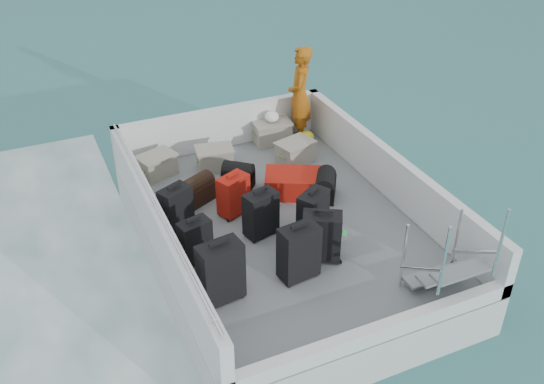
{
  "coord_description": "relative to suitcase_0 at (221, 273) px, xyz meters",
  "views": [
    {
      "loc": [
        -2.94,
        -6.23,
        5.49
      ],
      "look_at": [
        -0.06,
        0.2,
        1.0
      ],
      "focal_mm": 40.0,
      "sensor_mm": 36.0,
      "label": 1
    }
  ],
  "objects": [
    {
      "name": "suitcase_8",
      "position": [
        1.76,
        1.73,
        -0.22
      ],
      "size": [
        0.99,
        0.86,
        0.33
      ],
      "primitive_type": "cube",
      "rotation": [
        0.0,
        0.0,
        1.11
      ],
      "color": "#B21B0D",
      "rests_on": "deck"
    },
    {
      "name": "suitcase_6",
      "position": [
        1.4,
        0.19,
        -0.05
      ],
      "size": [
        0.56,
        0.49,
        0.67
      ],
      "primitive_type": "cube",
      "rotation": [
        0.0,
        0.0,
        -0.52
      ],
      "color": "black",
      "rests_on": "deck"
    },
    {
      "name": "suitcase_1",
      "position": [
        -0.05,
        0.79,
        -0.09
      ],
      "size": [
        0.44,
        0.32,
        0.6
      ],
      "primitive_type": "cube",
      "rotation": [
        0.0,
        0.0,
        0.24
      ],
      "color": "black",
      "rests_on": "deck"
    },
    {
      "name": "crate_0",
      "position": [
        0.06,
        3.07,
        -0.23
      ],
      "size": [
        0.62,
        0.52,
        0.32
      ],
      "primitive_type": "cube",
      "rotation": [
        0.0,
        0.0,
        0.32
      ],
      "color": "gray",
      "rests_on": "deck"
    },
    {
      "name": "passenger",
      "position": [
        2.6,
        3.25,
        0.44
      ],
      "size": [
        0.64,
        0.72,
        1.65
      ],
      "primitive_type": "imported",
      "rotation": [
        0.0,
        0.0,
        -2.07
      ],
      "color": "orange",
      "rests_on": "deck"
    },
    {
      "name": "suitcase_3",
      "position": [
        0.99,
        -0.01,
        -0.03
      ],
      "size": [
        0.51,
        0.33,
        0.72
      ],
      "primitive_type": "cube",
      "rotation": [
        0.0,
        0.0,
        0.12
      ],
      "color": "black",
      "rests_on": "deck"
    },
    {
      "name": "deck",
      "position": [
        1.3,
        1.14,
        -0.4
      ],
      "size": [
        3.3,
        4.7,
        0.02
      ],
      "primitive_type": "cube",
      "color": "slate",
      "rests_on": "ferry_hull"
    },
    {
      "name": "yellow_bag",
      "position": [
        2.65,
        3.08,
        -0.28
      ],
      "size": [
        0.28,
        0.26,
        0.22
      ],
      "primitive_type": "ellipsoid",
      "color": "yellow",
      "rests_on": "deck"
    },
    {
      "name": "ground",
      "position": [
        1.3,
        1.14,
        -1.01
      ],
      "size": [
        160.0,
        160.0,
        0.0
      ],
      "primitive_type": "plane",
      "color": "#1C5D63",
      "rests_on": "ground"
    },
    {
      "name": "white_bag",
      "position": [
        2.13,
        3.34,
        0.06
      ],
      "size": [
        0.24,
        0.24,
        0.18
      ],
      "primitive_type": "ellipsoid",
      "color": "white",
      "rests_on": "crate_2"
    },
    {
      "name": "duffel_2",
      "position": [
        2.14,
        1.44,
        -0.23
      ],
      "size": [
        0.51,
        0.56,
        0.32
      ],
      "primitive_type": null,
      "rotation": [
        0.0,
        0.0,
        0.99
      ],
      "color": "black",
      "rests_on": "deck"
    },
    {
      "name": "suitcase_7",
      "position": [
        1.56,
        0.73,
        -0.08
      ],
      "size": [
        0.51,
        0.45,
        0.62
      ],
      "primitive_type": "cube",
      "rotation": [
        0.0,
        0.0,
        0.55
      ],
      "color": "black",
      "rests_on": "deck"
    },
    {
      "name": "crate_3",
      "position": [
        2.2,
        2.57,
        -0.22
      ],
      "size": [
        0.63,
        0.51,
        0.33
      ],
      "primitive_type": "cube",
      "rotation": [
        0.0,
        0.0,
        0.27
      ],
      "color": "gray",
      "rests_on": "deck"
    },
    {
      "name": "duffel_1",
      "position": [
        1.08,
        2.22,
        -0.23
      ],
      "size": [
        0.54,
        0.52,
        0.32
      ],
      "primitive_type": null,
      "rotation": [
        0.0,
        0.0,
        -0.7
      ],
      "color": "black",
      "rests_on": "deck"
    },
    {
      "name": "suitcase_4",
      "position": [
        0.92,
        0.98,
        -0.07
      ],
      "size": [
        0.49,
        0.36,
        0.64
      ],
      "primitive_type": "cube",
      "rotation": [
        0.0,
        0.0,
        0.25
      ],
      "color": "black",
      "rests_on": "deck"
    },
    {
      "name": "ferry_hull",
      "position": [
        1.3,
        1.14,
        -0.71
      ],
      "size": [
        3.6,
        5.0,
        0.6
      ],
      "primitive_type": "cube",
      "color": "silver",
      "rests_on": "ground"
    },
    {
      "name": "deck_fittings",
      "position": [
        1.65,
        0.81,
        -0.02
      ],
      "size": [
        3.6,
        5.0,
        0.9
      ],
      "color": "white",
      "rests_on": "deck"
    },
    {
      "name": "suitcase_2",
      "position": [
        -0.06,
        1.6,
        -0.08
      ],
      "size": [
        0.49,
        0.41,
        0.61
      ],
      "primitive_type": "cube",
      "rotation": [
        0.0,
        0.0,
        0.44
      ],
      "color": "black",
      "rests_on": "deck"
    },
    {
      "name": "crate_1",
      "position": [
        0.95,
        2.9,
        -0.22
      ],
      "size": [
        0.6,
        0.46,
        0.33
      ],
      "primitive_type": "cube",
      "rotation": [
        0.0,
        0.0,
        -0.16
      ],
      "color": "gray",
      "rests_on": "deck"
    },
    {
      "name": "suitcase_5",
      "position": [
        0.76,
        1.59,
        -0.09
      ],
      "size": [
        0.5,
        0.41,
        0.59
      ],
      "primitive_type": "cube",
      "rotation": [
        0.0,
        0.0,
        0.43
      ],
      "color": "#B21B0D",
      "rests_on": "deck"
    },
    {
      "name": "duffel_0",
      "position": [
        0.36,
        2.08,
        -0.23
      ],
      "size": [
        0.65,
        0.53,
        0.32
      ],
      "primitive_type": null,
      "rotation": [
        0.0,
        0.0,
        0.47
      ],
      "color": "black",
      "rests_on": "deck"
    },
    {
      "name": "crate_2",
      "position": [
        2.13,
        3.34,
        -0.21
      ],
      "size": [
        0.63,
        0.46,
        0.36
      ],
      "primitive_type": "cube",
      "rotation": [
        0.0,
        0.0,
        -0.09
      ],
      "color": "gray",
      "rests_on": "deck"
    },
    {
      "name": "suitcase_0",
      "position": [
        0.0,
        0.0,
        0.0
      ],
      "size": [
        0.54,
        0.35,
        0.78
      ],
      "primitive_type": "cube",
      "rotation": [
        0.0,
        0.0,
        0.13
      ],
      "color": "black",
      "rests_on": "deck"
    }
  ]
}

